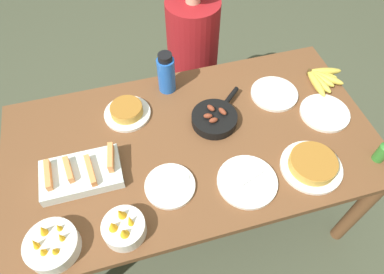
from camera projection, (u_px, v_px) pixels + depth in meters
ground_plane at (192, 208)px, 2.18m from camera, size 14.00×14.00×0.00m
dining_table at (192, 152)px, 1.66m from camera, size 1.72×0.92×0.74m
banana_bunch at (321, 78)px, 1.80m from camera, size 0.20×0.21×0.04m
melon_tray at (82, 173)px, 1.45m from camera, size 0.34×0.20×0.10m
skillet at (215, 118)px, 1.63m from camera, size 0.29×0.27×0.08m
frittata_plate_center at (312, 165)px, 1.48m from camera, size 0.27×0.27×0.06m
frittata_plate_side at (127, 111)px, 1.66m from camera, size 0.23×0.23×0.06m
empty_plate_near_front at (170, 186)px, 1.44m from camera, size 0.21×0.21×0.02m
empty_plate_far_left at (274, 94)px, 1.75m from camera, size 0.24×0.24×0.02m
empty_plate_far_right at (325, 113)px, 1.68m from camera, size 0.24×0.24×0.02m
empty_plate_mid_edge at (247, 181)px, 1.45m from camera, size 0.26×0.26×0.02m
fruit_bowl_mango at (52, 245)px, 1.26m from camera, size 0.20×0.20×0.12m
fruit_bowl_citrus at (124, 228)px, 1.30m from camera, size 0.17×0.17×0.12m
water_bottle at (166, 73)px, 1.70m from camera, size 0.09×0.09×0.22m
hot_sauce_bottle at (384, 151)px, 1.48m from camera, size 0.05×0.05×0.15m
person_figure at (193, 67)px, 2.23m from camera, size 0.34×0.34×1.20m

